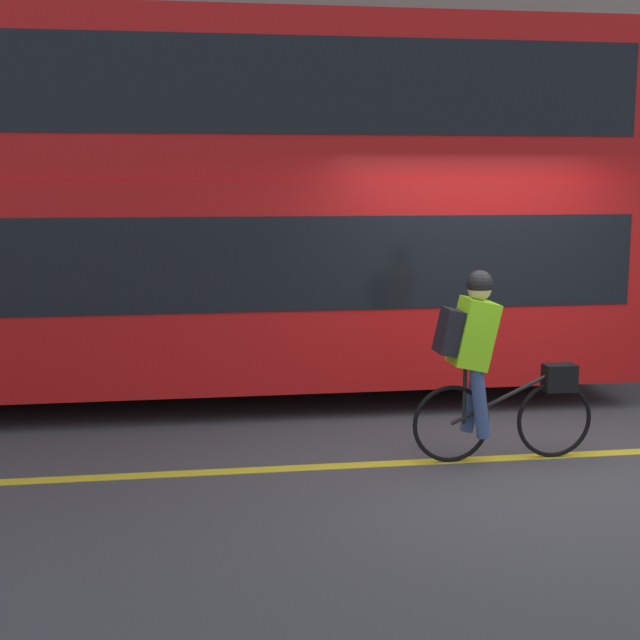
{
  "coord_description": "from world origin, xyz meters",
  "views": [
    {
      "loc": [
        -2.67,
        -6.62,
        2.28
      ],
      "look_at": [
        -1.5,
        1.26,
        1.0
      ],
      "focal_mm": 50.0,
      "sensor_mm": 36.0,
      "label": 1
    }
  ],
  "objects_px": {
    "trash_bin": "(519,302)",
    "bus": "(56,196)",
    "street_sign_post": "(453,224)",
    "cyclist_on_bike": "(485,359)"
  },
  "relations": [
    {
      "from": "trash_bin",
      "to": "bus",
      "type": "bearing_deg",
      "value": -156.72
    },
    {
      "from": "bus",
      "to": "street_sign_post",
      "type": "relative_size",
      "value": 4.23
    },
    {
      "from": "bus",
      "to": "street_sign_post",
      "type": "xyz_separation_m",
      "value": [
        4.9,
        2.53,
        -0.45
      ]
    },
    {
      "from": "cyclist_on_bike",
      "to": "street_sign_post",
      "type": "xyz_separation_m",
      "value": [
        1.27,
        5.15,
        0.79
      ]
    },
    {
      "from": "bus",
      "to": "cyclist_on_bike",
      "type": "xyz_separation_m",
      "value": [
        3.63,
        -2.62,
        -1.24
      ]
    },
    {
      "from": "trash_bin",
      "to": "street_sign_post",
      "type": "bearing_deg",
      "value": -179.67
    },
    {
      "from": "bus",
      "to": "street_sign_post",
      "type": "distance_m",
      "value": 5.53
    },
    {
      "from": "trash_bin",
      "to": "street_sign_post",
      "type": "xyz_separation_m",
      "value": [
        -1.0,
        -0.01,
        1.09
      ]
    },
    {
      "from": "cyclist_on_bike",
      "to": "street_sign_post",
      "type": "distance_m",
      "value": 5.36
    },
    {
      "from": "street_sign_post",
      "to": "trash_bin",
      "type": "bearing_deg",
      "value": 0.33
    }
  ]
}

